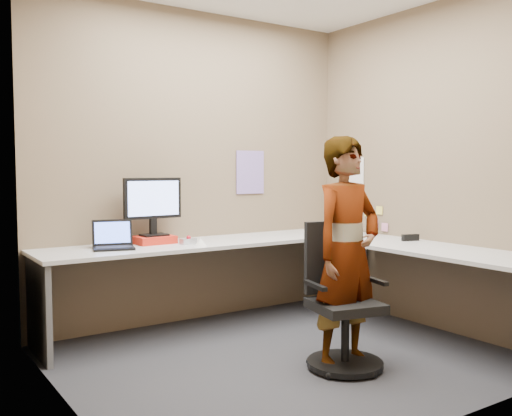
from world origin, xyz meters
TOP-DOWN VIEW (x-y plane):
  - ground at (0.00, 0.00)m, footprint 3.00×3.00m
  - wall_back at (0.00, 1.30)m, footprint 3.00×0.00m
  - wall_right at (1.50, 0.00)m, footprint 0.00×2.70m
  - wall_left at (-1.50, 0.00)m, footprint 0.00×2.70m
  - desk at (0.44, 0.39)m, footprint 2.98×2.58m
  - paper_ream at (-0.51, 1.09)m, footprint 0.32×0.24m
  - monitor at (-0.51, 1.11)m, footprint 0.50×0.15m
  - laptop at (-0.88, 1.00)m, footprint 0.35×0.32m
  - trackball_mouse at (-0.29, 0.91)m, footprint 0.12×0.08m
  - origami at (-0.27, 0.75)m, footprint 0.10×0.10m
  - stapler at (1.35, 0.06)m, footprint 0.16×0.08m
  - flower at (1.33, 0.48)m, footprint 0.07×0.07m
  - calendar_purple at (0.55, 1.29)m, footprint 0.30×0.01m
  - calendar_white at (1.49, 0.90)m, footprint 0.01×0.28m
  - sticky_note_a at (1.49, 0.55)m, footprint 0.01×0.07m
  - sticky_note_b at (1.49, 0.60)m, footprint 0.01×0.07m
  - sticky_note_c at (1.49, 0.48)m, footprint 0.01×0.07m
  - sticky_note_d at (1.49, 0.70)m, footprint 0.01×0.07m
  - office_chair at (0.21, -0.35)m, footprint 0.54×0.51m
  - person at (0.24, -0.36)m, footprint 0.60×0.42m

SIDE VIEW (x-z plane):
  - ground at x=0.00m, z-range 0.00..0.00m
  - office_chair at x=0.21m, z-range -0.09..0.87m
  - desk at x=0.44m, z-range 0.22..0.95m
  - trackball_mouse at x=-0.29m, z-range 0.72..0.79m
  - stapler at x=1.35m, z-range 0.73..0.78m
  - origami at x=-0.27m, z-range 0.73..0.79m
  - paper_ream at x=-0.51m, z-range 0.73..0.79m
  - person at x=0.24m, z-range 0.00..1.55m
  - laptop at x=-0.88m, z-range 0.68..0.89m
  - sticky_note_c at x=1.49m, z-range 0.76..0.84m
  - sticky_note_b at x=1.49m, z-range 0.78..0.86m
  - flower at x=1.33m, z-range 0.77..0.98m
  - sticky_note_d at x=1.49m, z-range 0.88..0.96m
  - sticky_note_a at x=1.49m, z-range 0.91..0.99m
  - monitor at x=-0.51m, z-range 0.83..1.30m
  - calendar_white at x=1.49m, z-range 1.06..1.44m
  - calendar_purple at x=0.55m, z-range 1.10..1.50m
  - wall_back at x=0.00m, z-range -0.15..2.85m
  - wall_right at x=1.50m, z-range 0.00..2.70m
  - wall_left at x=-1.50m, z-range 0.00..2.70m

